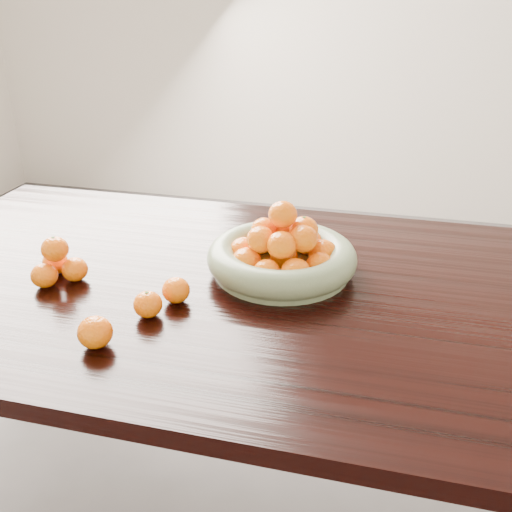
% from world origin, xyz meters
% --- Properties ---
extents(dining_table, '(2.00, 1.00, 0.75)m').
position_xyz_m(dining_table, '(0.00, 0.00, 0.66)').
color(dining_table, black).
rests_on(dining_table, ground).
extents(fruit_bowl, '(0.36, 0.36, 0.18)m').
position_xyz_m(fruit_bowl, '(-0.00, 0.07, 0.80)').
color(fruit_bowl, gray).
rests_on(fruit_bowl, dining_table).
extents(orange_pyramid, '(0.12, 0.13, 0.11)m').
position_xyz_m(orange_pyramid, '(-0.50, -0.09, 0.79)').
color(orange_pyramid, orange).
rests_on(orange_pyramid, dining_table).
extents(loose_orange_0, '(0.06, 0.06, 0.06)m').
position_xyz_m(loose_orange_0, '(-0.23, -0.19, 0.78)').
color(loose_orange_0, orange).
rests_on(loose_orange_0, dining_table).
extents(loose_orange_1, '(0.07, 0.07, 0.06)m').
position_xyz_m(loose_orange_1, '(-0.28, -0.32, 0.78)').
color(loose_orange_1, orange).
rests_on(loose_orange_1, dining_table).
extents(loose_orange_2, '(0.06, 0.06, 0.06)m').
position_xyz_m(loose_orange_2, '(-0.20, -0.12, 0.78)').
color(loose_orange_2, orange).
rests_on(loose_orange_2, dining_table).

